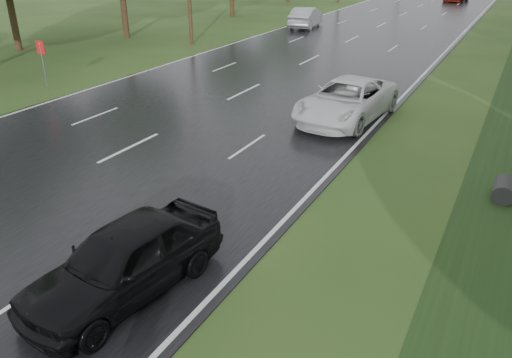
{
  "coord_description": "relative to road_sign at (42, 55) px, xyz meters",
  "views": [
    {
      "loc": [
        11.24,
        -3.93,
        6.35
      ],
      "look_at": [
        6.24,
        5.47,
        1.3
      ],
      "focal_mm": 35.0,
      "sensor_mm": 36.0,
      "label": 1
    }
  ],
  "objects": [
    {
      "name": "road",
      "position": [
        8.5,
        33.0,
        -1.62
      ],
      "size": [
        14.0,
        180.0,
        0.04
      ],
      "primitive_type": "cube",
      "color": "black",
      "rests_on": "ground"
    },
    {
      "name": "dark_sedan",
      "position": [
        13.69,
        -10.0,
        -0.86
      ],
      "size": [
        2.33,
        4.55,
        1.48
      ],
      "primitive_type": "imported",
      "rotation": [
        0.0,
        0.0,
        -0.14
      ],
      "color": "black",
      "rests_on": "road"
    },
    {
      "name": "silver_sedan",
      "position": [
        3.38,
        23.5,
        -0.8
      ],
      "size": [
        2.33,
        5.07,
        1.61
      ],
      "primitive_type": "imported",
      "rotation": [
        0.0,
        0.0,
        3.27
      ],
      "color": "#94979C",
      "rests_on": "road"
    },
    {
      "name": "road_sign",
      "position": [
        0.0,
        0.0,
        0.0
      ],
      "size": [
        0.5,
        0.06,
        2.3
      ],
      "color": "slate",
      "rests_on": "ground"
    },
    {
      "name": "edge_stripe_east",
      "position": [
        15.25,
        33.0,
        -1.6
      ],
      "size": [
        0.12,
        180.0,
        0.01
      ],
      "primitive_type": "cube",
      "color": "silver",
      "rests_on": "road"
    },
    {
      "name": "center_line",
      "position": [
        8.5,
        33.0,
        -1.6
      ],
      "size": [
        0.12,
        180.0,
        0.01
      ],
      "primitive_type": "cube",
      "color": "silver",
      "rests_on": "road"
    },
    {
      "name": "white_pickup",
      "position": [
        14.0,
        2.37,
        -0.83
      ],
      "size": [
        3.04,
        5.77,
        1.55
      ],
      "primitive_type": "imported",
      "rotation": [
        0.0,
        0.0,
        -0.09
      ],
      "color": "silver",
      "rests_on": "road"
    },
    {
      "name": "edge_stripe_west",
      "position": [
        1.75,
        33.0,
        -1.6
      ],
      "size": [
        0.12,
        180.0,
        0.01
      ],
      "primitive_type": "cube",
      "color": "silver",
      "rests_on": "road"
    }
  ]
}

